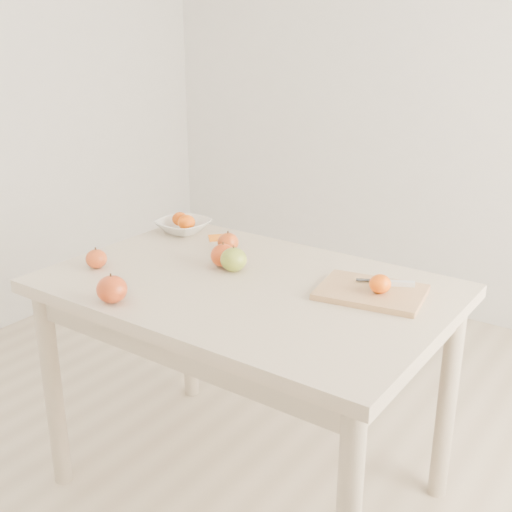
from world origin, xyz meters
The scene contains 15 objects.
ground centered at (0.00, 0.00, 0.00)m, with size 3.50×3.50×0.00m, color #C6B293.
table centered at (0.00, 0.00, 0.65)m, with size 1.20×0.80×0.75m.
cutting_board centered at (0.35, 0.13, 0.76)m, with size 0.30×0.22×0.02m, color tan.
board_tangerine centered at (0.38, 0.12, 0.80)m, with size 0.06×0.06×0.05m, color #D43F07.
fruit_bowl centered at (-0.49, 0.27, 0.77)m, with size 0.19×0.19×0.05m, color white.
bowl_tangerine_near centered at (-0.51, 0.28, 0.79)m, with size 0.06×0.06×0.05m, color #D85D07.
bowl_tangerine_far centered at (-0.46, 0.25, 0.80)m, with size 0.06×0.06×0.06m, color #CE4307.
orange_peel_a centered at (-0.33, 0.27, 0.75)m, with size 0.06×0.04×0.00m, color orange.
orange_peel_b centered at (-0.23, 0.20, 0.75)m, with size 0.04×0.04×0.00m, color #E15A0F.
paring_knife centered at (0.40, 0.20, 0.78)m, with size 0.16×0.08×0.01m.
apple_green centered at (-0.09, 0.06, 0.79)m, with size 0.08×0.08×0.08m, color olive.
apple_red_b centered at (-0.14, 0.07, 0.79)m, with size 0.08×0.08×0.07m, color #A51C12.
apple_red_c centered at (-0.22, -0.33, 0.79)m, with size 0.09×0.09×0.08m, color maroon.
apple_red_a centered at (-0.22, 0.19, 0.78)m, with size 0.07×0.07×0.07m, color maroon.
apple_red_d centered at (-0.46, -0.18, 0.78)m, with size 0.07×0.07×0.06m, color maroon.
Camera 1 is at (1.06, -1.45, 1.48)m, focal length 45.00 mm.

